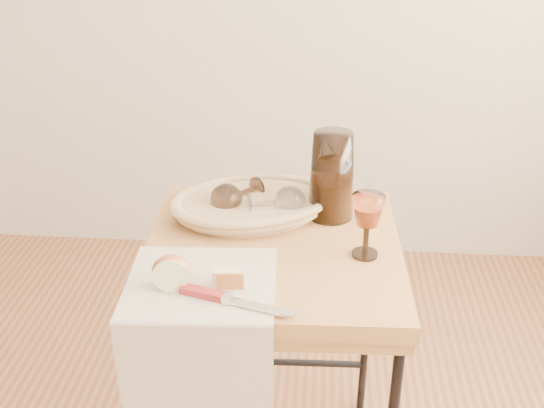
# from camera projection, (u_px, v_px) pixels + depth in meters

# --- Properties ---
(side_table) EXTENTS (0.63, 0.63, 0.78)m
(side_table) POSITION_uv_depth(u_px,v_px,m) (273.00, 370.00, 1.74)
(side_table) COLOR brown
(side_table) RESTS_ON floor
(tea_towel) EXTENTS (0.34, 0.31, 0.01)m
(tea_towel) POSITION_uv_depth(u_px,v_px,m) (201.00, 283.00, 1.42)
(tea_towel) COLOR #F3E5C7
(tea_towel) RESTS_ON side_table
(bread_basket) EXTENTS (0.43, 0.36, 0.05)m
(bread_basket) POSITION_uv_depth(u_px,v_px,m) (252.00, 206.00, 1.68)
(bread_basket) COLOR #957652
(bread_basket) RESTS_ON side_table
(goblet_lying_a) EXTENTS (0.15, 0.15, 0.08)m
(goblet_lying_a) POSITION_uv_depth(u_px,v_px,m) (240.00, 194.00, 1.69)
(goblet_lying_a) COLOR brown
(goblet_lying_a) RESTS_ON bread_basket
(goblet_lying_b) EXTENTS (0.14, 0.11, 0.08)m
(goblet_lying_b) POSITION_uv_depth(u_px,v_px,m) (273.00, 203.00, 1.65)
(goblet_lying_b) COLOR white
(goblet_lying_b) RESTS_ON bread_basket
(pitcher) EXTENTS (0.24, 0.28, 0.27)m
(pitcher) POSITION_uv_depth(u_px,v_px,m) (332.00, 176.00, 1.65)
(pitcher) COLOR black
(pitcher) RESTS_ON side_table
(wine_goblet) EXTENTS (0.09, 0.09, 0.16)m
(wine_goblet) POSITION_uv_depth(u_px,v_px,m) (367.00, 226.00, 1.49)
(wine_goblet) COLOR white
(wine_goblet) RESTS_ON side_table
(apple_half) EXTENTS (0.09, 0.05, 0.08)m
(apple_half) POSITION_uv_depth(u_px,v_px,m) (171.00, 271.00, 1.38)
(apple_half) COLOR #B71C2D
(apple_half) RESTS_ON tea_towel
(apple_wedge) EXTENTS (0.06, 0.04, 0.04)m
(apple_wedge) POSITION_uv_depth(u_px,v_px,m) (226.00, 277.00, 1.40)
(apple_wedge) COLOR #FFF9B9
(apple_wedge) RESTS_ON tea_towel
(table_knife) EXTENTS (0.25, 0.09, 0.02)m
(table_knife) POSITION_uv_depth(u_px,v_px,m) (232.00, 299.00, 1.34)
(table_knife) COLOR silver
(table_knife) RESTS_ON tea_towel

